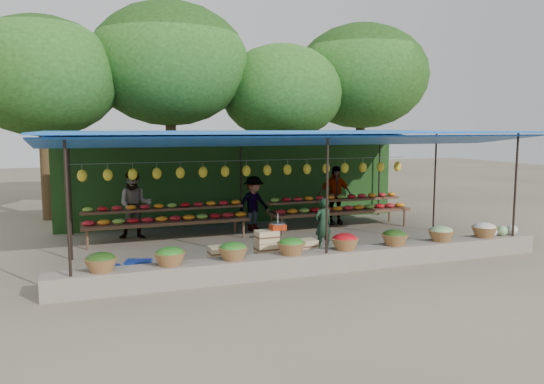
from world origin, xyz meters
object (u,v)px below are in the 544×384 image
object	(u,v)px
blue_crate_front	(110,273)
blue_crate_back	(138,268)
weighing_scale	(278,226)
vendor_seated	(323,224)
crate_counter	(265,252)

from	to	relation	value
blue_crate_front	blue_crate_back	size ratio (longest dim) A/B	0.90
weighing_scale	blue_crate_front	xyz separation A→B (m)	(-3.39, 0.10, -0.72)
vendor_seated	blue_crate_front	distance (m)	5.01
crate_counter	blue_crate_back	xyz separation A→B (m)	(-2.57, 0.28, -0.16)
crate_counter	vendor_seated	distance (m)	2.06
crate_counter	vendor_seated	bearing A→B (deg)	27.83
crate_counter	vendor_seated	world-z (taller)	vendor_seated
blue_crate_front	blue_crate_back	distance (m)	0.57
weighing_scale	vendor_seated	world-z (taller)	vendor_seated
blue_crate_back	crate_counter	bearing A→B (deg)	13.04
weighing_scale	blue_crate_back	world-z (taller)	weighing_scale
weighing_scale	vendor_seated	distance (m)	1.81
vendor_seated	blue_crate_back	xyz separation A→B (m)	(-4.37, -0.67, -0.48)
crate_counter	blue_crate_back	world-z (taller)	crate_counter
crate_counter	blue_crate_back	bearing A→B (deg)	173.89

